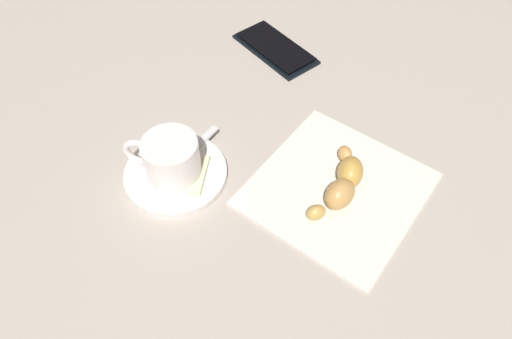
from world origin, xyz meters
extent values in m
plane|color=#AEA397|center=(0.00, 0.00, 0.00)|extent=(1.80, 1.80, 0.00)
cylinder|color=white|center=(-0.10, -0.05, 0.01)|extent=(0.13, 0.13, 0.01)
cylinder|color=white|center=(-0.10, -0.05, 0.04)|extent=(0.07, 0.07, 0.06)
cylinder|color=#45240C|center=(-0.10, -0.05, 0.04)|extent=(0.06, 0.06, 0.00)
torus|color=white|center=(-0.14, -0.06, 0.04)|extent=(0.04, 0.02, 0.04)
cube|color=silver|center=(-0.10, -0.01, 0.01)|extent=(0.02, 0.10, 0.00)
ellipsoid|color=silver|center=(-0.11, -0.07, 0.01)|extent=(0.02, 0.03, 0.01)
cube|color=beige|center=(-0.07, -0.04, 0.01)|extent=(0.03, 0.06, 0.01)
cube|color=silver|center=(0.09, 0.02, 0.00)|extent=(0.22, 0.23, 0.00)
ellipsoid|color=tan|center=(0.08, -0.03, 0.01)|extent=(0.03, 0.03, 0.02)
ellipsoid|color=tan|center=(0.09, 0.00, 0.02)|extent=(0.04, 0.05, 0.04)
ellipsoid|color=gold|center=(0.09, 0.04, 0.02)|extent=(0.04, 0.05, 0.04)
ellipsoid|color=tan|center=(0.08, 0.07, 0.01)|extent=(0.03, 0.03, 0.02)
cube|color=black|center=(-0.10, 0.24, 0.00)|extent=(0.15, 0.12, 0.01)
cube|color=black|center=(-0.10, 0.24, 0.01)|extent=(0.14, 0.11, 0.00)
camera|label=1|loc=(0.15, -0.33, 0.47)|focal=32.80mm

